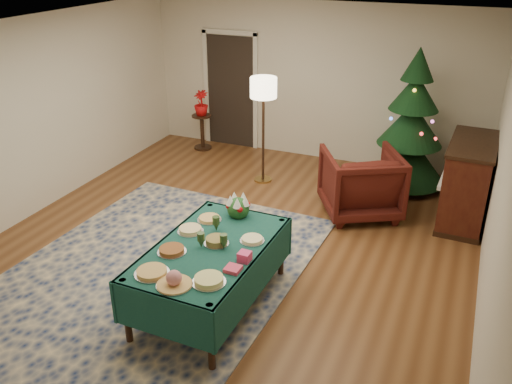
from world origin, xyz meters
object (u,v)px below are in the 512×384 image
at_px(buffet_table, 210,259).
at_px(armchair, 361,180).
at_px(piano, 467,183).
at_px(floor_lamp, 263,94).
at_px(gift_box, 245,257).
at_px(potted_plant, 201,108).
at_px(christmas_tree, 411,127).
at_px(side_table, 202,132).

relative_size(buffet_table, armchair, 1.84).
bearing_deg(piano, floor_lamp, 176.85).
bearing_deg(buffet_table, gift_box, -13.08).
relative_size(gift_box, potted_plant, 0.26).
bearing_deg(christmas_tree, gift_box, -103.39).
distance_m(potted_plant, piano, 4.84).
bearing_deg(armchair, gift_box, 50.42).
bearing_deg(gift_box, christmas_tree, 76.61).
bearing_deg(side_table, buffet_table, -60.91).
bearing_deg(piano, potted_plant, 166.74).
relative_size(buffet_table, potted_plant, 4.19).
bearing_deg(piano, gift_box, -120.50).
relative_size(gift_box, floor_lamp, 0.07).
xyz_separation_m(gift_box, floor_lamp, (-1.19, 3.40, 0.66)).
bearing_deg(side_table, floor_lamp, -30.25).
bearing_deg(floor_lamp, potted_plant, 149.75).
xyz_separation_m(potted_plant, piano, (4.70, -1.11, -0.21)).
relative_size(buffet_table, gift_box, 16.28).
bearing_deg(buffet_table, floor_lamp, 102.80).
bearing_deg(gift_box, side_table, 122.79).
bearing_deg(christmas_tree, armchair, -110.21).
height_order(buffet_table, side_table, buffet_table).
xyz_separation_m(armchair, side_table, (-3.32, 1.48, -0.20)).
bearing_deg(armchair, buffet_table, 41.58).
distance_m(side_table, piano, 4.84).
relative_size(armchair, potted_plant, 2.28).
bearing_deg(armchair, piano, 165.69).
bearing_deg(buffet_table, side_table, 119.09).
height_order(armchair, christmas_tree, christmas_tree).
distance_m(armchair, potted_plant, 3.64).
height_order(floor_lamp, potted_plant, floor_lamp).
xyz_separation_m(gift_box, christmas_tree, (0.97, 4.09, 0.21)).
xyz_separation_m(buffet_table, floor_lamp, (-0.75, 3.30, 0.86)).
height_order(armchair, side_table, armchair).
distance_m(side_table, christmas_tree, 3.84).
height_order(gift_box, side_table, gift_box).
bearing_deg(christmas_tree, floor_lamp, -162.37).
xyz_separation_m(christmas_tree, piano, (0.93, -0.86, -0.42)).
distance_m(buffet_table, christmas_tree, 4.25).
height_order(buffet_table, potted_plant, potted_plant).
bearing_deg(floor_lamp, side_table, 149.75).
xyz_separation_m(potted_plant, christmas_tree, (3.77, -0.25, 0.21)).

